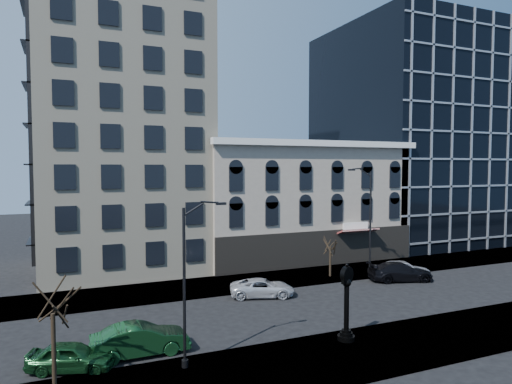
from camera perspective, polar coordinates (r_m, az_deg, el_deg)
name	(u,v)px	position (r m, az deg, el deg)	size (l,w,h in m)	color
ground	(252,315)	(31.54, -0.48, -15.13)	(160.00, 160.00, 0.00)	black
sidewalk_far	(215,286)	(38.73, -5.17, -11.57)	(160.00, 6.00, 0.12)	gray
sidewalk_near	(313,361)	(24.82, 7.16, -20.21)	(160.00, 6.00, 0.12)	gray
cream_tower	(119,70)	(47.77, -16.75, 14.40)	(15.90, 15.40, 42.50)	beige
victorian_row	(297,203)	(49.65, 5.19, -1.37)	(22.60, 11.19, 12.50)	#A79A89
glass_office	(411,137)	(65.36, 18.76, 6.58)	(20.00, 20.15, 28.00)	black
street_clock	(346,306)	(26.90, 11.24, -13.76)	(0.99, 0.99, 4.38)	black
street_lamp_near	(196,240)	(22.47, -7.51, -5.91)	(2.14, 0.33, 8.27)	black
street_lamp_far	(363,192)	(42.56, 13.27, -0.04)	(2.54, 0.78, 9.90)	black
bare_tree_near	(52,297)	(22.14, -24.10, -11.89)	(3.19, 3.19, 5.47)	black
bare_tree_far	(330,241)	(41.42, 9.28, -6.07)	(2.45, 2.45, 4.21)	black
car_near_a	(71,357)	(25.15, -22.08, -18.52)	(1.65, 4.11, 1.40)	#143F1E
car_near_b	(140,340)	(25.87, -14.24, -17.44)	(1.76, 5.05, 1.66)	#143F1E
car_far_a	(262,288)	(35.51, 0.80, -11.88)	(2.27, 4.92, 1.37)	silver
car_far_b	(400,272)	(42.08, 17.61, -9.48)	(2.25, 5.53, 1.61)	black
car_far_c	(402,269)	(43.00, 17.81, -9.18)	(1.95, 4.84, 1.65)	silver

